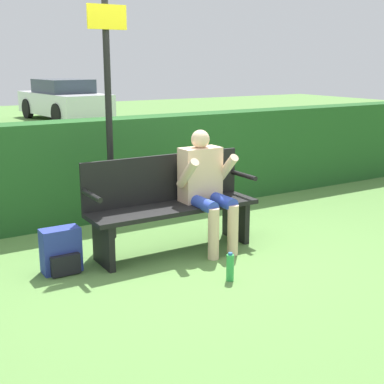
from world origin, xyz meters
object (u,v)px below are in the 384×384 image
object	(u,v)px
person_seated	(206,183)
parked_car	(64,100)
park_bench	(171,203)
backpack	(61,252)
signpost	(109,108)
water_bottle	(230,267)

from	to	relation	value
person_seated	parked_car	world-z (taller)	parked_car
park_bench	backpack	distance (m)	1.19
park_bench	backpack	xyz separation A→B (m)	(-1.16, -0.01, -0.30)
signpost	parked_car	world-z (taller)	signpost
backpack	parked_car	size ratio (longest dim) A/B	0.10
water_bottle	signpost	distance (m)	2.14
park_bench	signpost	bearing A→B (deg)	118.17
person_seated	signpost	world-z (taller)	signpost
backpack	signpost	size ratio (longest dim) A/B	0.17
parked_car	backpack	bearing A→B (deg)	155.92
signpost	parked_car	size ratio (longest dim) A/B	0.59
signpost	parked_car	distance (m)	12.74
signpost	water_bottle	bearing A→B (deg)	-76.10
park_bench	person_seated	size ratio (longest dim) A/B	1.45
person_seated	backpack	bearing A→B (deg)	175.62
park_bench	person_seated	distance (m)	0.41
signpost	backpack	bearing A→B (deg)	-139.63
park_bench	backpack	size ratio (longest dim) A/B	4.26
park_bench	person_seated	bearing A→B (deg)	-20.59
water_bottle	parked_car	xyz separation A→B (m)	(3.08, 13.88, 0.52)
person_seated	parked_car	bearing A→B (deg)	77.91
park_bench	signpost	size ratio (longest dim) A/B	0.71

